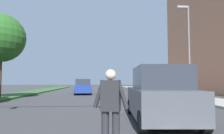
{
  "coord_description": "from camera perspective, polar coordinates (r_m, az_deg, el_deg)",
  "views": [
    {
      "loc": [
        0.33,
        4.39,
        1.44
      ],
      "look_at": [
        1.38,
        18.24,
        2.39
      ],
      "focal_mm": 34.04,
      "sensor_mm": 36.0,
      "label": 1
    }
  ],
  "objects": [
    {
      "name": "median_strip",
      "position": [
        25.01,
        -23.45,
        -6.73
      ],
      "size": [
        3.0,
        64.0,
        0.15
      ],
      "primitive_type": "cube",
      "color": "#2D5B28",
      "rests_on": "ground_plane"
    },
    {
      "name": "sidewalk_right",
      "position": [
        24.98,
        14.57,
        -6.93
      ],
      "size": [
        3.0,
        64.0,
        0.15
      ],
      "primitive_type": "cube",
      "color": "#9E9991",
      "rests_on": "ground_plane"
    },
    {
      "name": "sedan_midblock",
      "position": [
        24.16,
        -7.91,
        -5.41
      ],
      "size": [
        2.2,
        4.16,
        1.72
      ],
      "color": "navy",
      "rests_on": "ground_plane"
    },
    {
      "name": "suv_crossing",
      "position": [
        7.96,
        12.49,
        -7.51
      ],
      "size": [
        2.28,
        4.73,
        1.97
      ],
      "color": "#474C51",
      "rests_on": "ground_plane"
    },
    {
      "name": "tree_far",
      "position": [
        19.37,
        -27.75,
        6.86
      ],
      "size": [
        3.88,
        3.88,
        6.73
      ],
      "color": "#4C3823",
      "rests_on": "median_strip"
    },
    {
      "name": "ground_plane",
      "position": [
        25.65,
        -5.09,
        -7.12
      ],
      "size": [
        140.0,
        140.0,
        0.0
      ],
      "primitive_type": "plane",
      "color": "#38383A"
    },
    {
      "name": "pedestrian_performer",
      "position": [
        4.36,
        -0.38,
        -10.63
      ],
      "size": [
        0.74,
        0.34,
        1.69
      ],
      "color": "#262628",
      "rests_on": "ground_plane"
    },
    {
      "name": "street_lamp_right",
      "position": [
        18.42,
        19.71,
        6.17
      ],
      "size": [
        1.02,
        0.24,
        7.5
      ],
      "color": "slate",
      "rests_on": "sidewalk_right"
    },
    {
      "name": "sedan_distant",
      "position": [
        36.25,
        0.67,
        -4.97
      ],
      "size": [
        2.11,
        4.28,
        1.65
      ],
      "color": "#B7B7BC",
      "rests_on": "ground_plane"
    }
  ]
}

